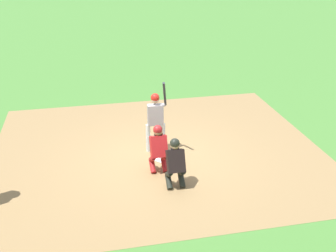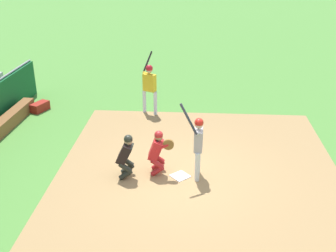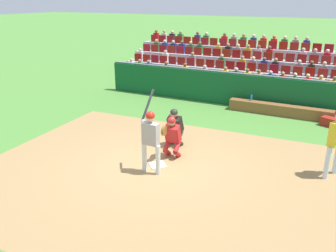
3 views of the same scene
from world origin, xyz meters
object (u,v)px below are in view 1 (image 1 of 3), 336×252
object	(u,v)px
batter_at_plate	(156,116)
home_plate_marker	(160,158)
catcher_crouching	(159,146)
home_plate_umpire	(175,161)

from	to	relation	value
batter_at_plate	home_plate_marker	bearing A→B (deg)	-84.12
home_plate_marker	batter_at_plate	size ratio (longest dim) A/B	0.20
home_plate_marker	catcher_crouching	xyz separation A→B (m)	(-0.13, -0.64, 0.71)
home_plate_marker	catcher_crouching	distance (m)	0.96
catcher_crouching	home_plate_umpire	size ratio (longest dim) A/B	1.02
home_plate_marker	batter_at_plate	distance (m)	1.16
home_plate_marker	catcher_crouching	size ratio (longest dim) A/B	0.34
home_plate_marker	home_plate_umpire	size ratio (longest dim) A/B	0.34
home_plate_marker	batter_at_plate	world-z (taller)	batter_at_plate
home_plate_marker	home_plate_umpire	xyz separation A→B (m)	(0.17, -1.45, 0.68)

